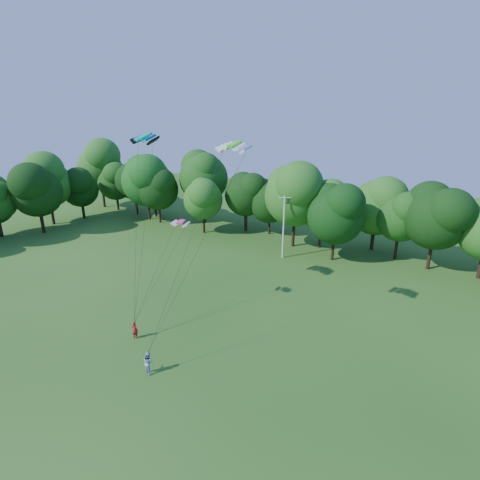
% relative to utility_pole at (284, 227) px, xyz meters
% --- Properties ---
extents(ground, '(160.00, 160.00, 0.00)m').
position_rel_utility_pole_xyz_m(ground, '(1.86, -29.59, -4.41)').
color(ground, '#1F4D15').
rests_on(ground, ground).
extents(utility_pole, '(1.68, 0.55, 8.61)m').
position_rel_utility_pole_xyz_m(utility_pole, '(0.00, 0.00, 0.00)').
color(utility_pole, silver).
rests_on(utility_pole, ground).
extents(kite_flyer_left, '(0.63, 0.47, 1.60)m').
position_rel_utility_pole_xyz_m(kite_flyer_left, '(-4.21, -23.92, -3.61)').
color(kite_flyer_left, maroon).
rests_on(kite_flyer_left, ground).
extents(kite_flyer_right, '(1.06, 0.94, 1.83)m').
position_rel_utility_pole_xyz_m(kite_flyer_right, '(-0.03, -26.88, -3.50)').
color(kite_flyer_right, '#A3BBE2').
rests_on(kite_flyer_right, ground).
extents(kite_teal, '(3.14, 1.91, 0.62)m').
position_rel_utility_pole_xyz_m(kite_teal, '(-6.79, -17.76, 12.49)').
color(kite_teal, '#05A5A5').
rests_on(kite_teal, ground).
extents(kite_green, '(2.89, 1.64, 0.49)m').
position_rel_utility_pole_xyz_m(kite_green, '(3.26, -19.14, 12.28)').
color(kite_green, '#39DE21').
rests_on(kite_green, ground).
extents(kite_pink, '(1.78, 1.01, 0.26)m').
position_rel_utility_pole_xyz_m(kite_pink, '(-3.25, -17.80, 4.89)').
color(kite_pink, '#CD3979').
rests_on(kite_pink, ground).
extents(tree_back_west, '(9.66, 9.66, 14.05)m').
position_rel_utility_pole_xyz_m(tree_back_west, '(-28.72, 5.89, 4.36)').
color(tree_back_west, '#372916').
rests_on(tree_back_west, ground).
extents(tree_back_center, '(8.06, 8.06, 11.72)m').
position_rel_utility_pole_xyz_m(tree_back_center, '(6.18, 2.49, 2.91)').
color(tree_back_center, black).
rests_on(tree_back_center, ground).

